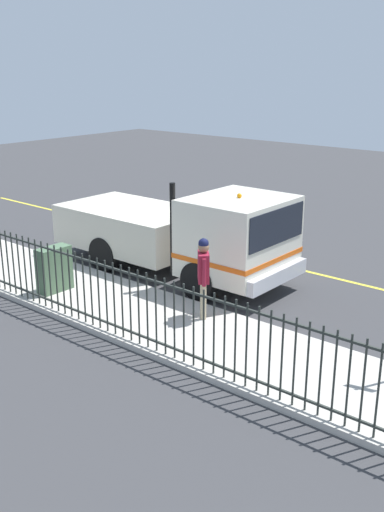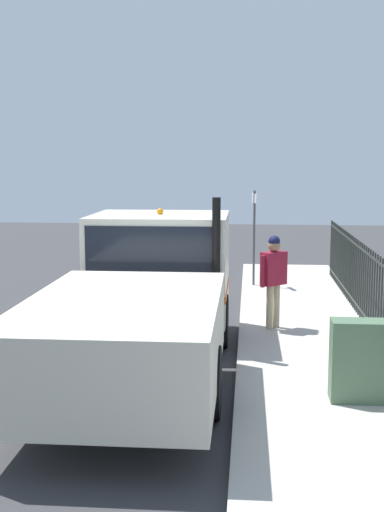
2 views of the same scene
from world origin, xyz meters
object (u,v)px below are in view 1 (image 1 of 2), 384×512
Objects in this scene: work_truck at (190,231)px; worker_standing at (203,270)px; utility_cabinet at (54,269)px; traffic_cone at (207,246)px.

worker_standing is (2.09, 2.16, -0.04)m from work_truck.
traffic_cone is at bearing 169.53° from utility_cabinet.
worker_standing is 2.78× the size of traffic_cone.
traffic_cone is (-3.79, -2.92, -0.91)m from worker_standing.
utility_cabinet is (1.06, -3.81, -0.55)m from worker_standing.
work_truck reaches higher than utility_cabinet.
utility_cabinet reaches higher than traffic_cone.
utility_cabinet is 1.70× the size of traffic_cone.
utility_cabinet is 4.94m from traffic_cone.
worker_standing is at bearing 105.51° from utility_cabinet.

